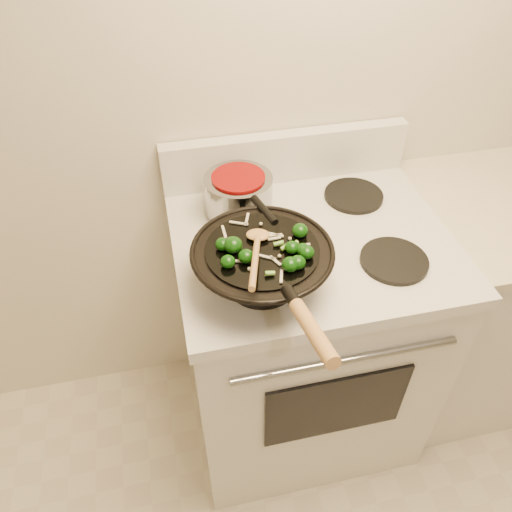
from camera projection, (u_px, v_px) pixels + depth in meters
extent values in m
plane|color=beige|center=(382.00, 49.00, 1.43)|extent=(3.50, 0.00, 3.50)
cube|color=silver|center=(302.00, 341.00, 1.73)|extent=(0.76, 0.64, 0.88)
cube|color=silver|center=(312.00, 242.00, 1.42)|extent=(0.78, 0.66, 0.04)
cube|color=silver|center=(286.00, 156.00, 1.57)|extent=(0.78, 0.05, 0.16)
cylinder|color=gray|center=(347.00, 361.00, 1.26)|extent=(0.60, 0.02, 0.02)
cube|color=black|center=(336.00, 407.00, 1.42)|extent=(0.42, 0.01, 0.28)
cylinder|color=black|center=(262.00, 282.00, 1.26)|extent=(0.18, 0.18, 0.01)
cylinder|color=black|center=(394.00, 261.00, 1.32)|extent=(0.18, 0.18, 0.01)
cylinder|color=black|center=(239.00, 211.00, 1.48)|extent=(0.18, 0.18, 0.01)
cylinder|color=black|center=(354.00, 196.00, 1.54)|extent=(0.18, 0.18, 0.01)
cube|color=white|center=(492.00, 300.00, 1.87)|extent=(0.86, 0.60, 0.88)
torus|color=black|center=(262.00, 250.00, 1.19)|extent=(0.35, 0.35, 0.01)
cylinder|color=black|center=(262.00, 250.00, 1.19)|extent=(0.27, 0.27, 0.01)
cylinder|color=black|center=(291.00, 296.00, 1.03)|extent=(0.03, 0.06, 0.04)
cylinder|color=#AC7D43|center=(313.00, 332.00, 0.93)|extent=(0.05, 0.19, 0.07)
ellipsoid|color=#0B3307|center=(246.00, 256.00, 1.15)|extent=(0.04, 0.04, 0.03)
cylinder|color=#4A802E|center=(251.00, 258.00, 1.15)|extent=(0.02, 0.02, 0.01)
ellipsoid|color=#0B3307|center=(290.00, 264.00, 1.13)|extent=(0.04, 0.04, 0.03)
ellipsoid|color=#0B3307|center=(292.00, 247.00, 1.17)|extent=(0.03, 0.03, 0.03)
ellipsoid|color=#0B3307|center=(233.00, 245.00, 1.17)|extent=(0.05, 0.05, 0.04)
cylinder|color=#4A802E|center=(239.00, 248.00, 1.18)|extent=(0.02, 0.02, 0.01)
ellipsoid|color=#0B3307|center=(228.00, 262.00, 1.13)|extent=(0.03, 0.03, 0.03)
ellipsoid|color=#0B3307|center=(300.00, 230.00, 1.21)|extent=(0.04, 0.04, 0.03)
ellipsoid|color=#0B3307|center=(303.00, 249.00, 1.17)|extent=(0.03, 0.03, 0.03)
cylinder|color=#4A802E|center=(307.00, 251.00, 1.17)|extent=(0.02, 0.02, 0.01)
ellipsoid|color=#0B3307|center=(222.00, 244.00, 1.18)|extent=(0.04, 0.04, 0.03)
ellipsoid|color=#0B3307|center=(307.00, 252.00, 1.16)|extent=(0.04, 0.04, 0.03)
ellipsoid|color=#0B3307|center=(298.00, 262.00, 1.13)|extent=(0.04, 0.04, 0.03)
cylinder|color=#4A802E|center=(302.00, 264.00, 1.14)|extent=(0.02, 0.01, 0.01)
cube|color=beige|center=(224.00, 232.00, 1.23)|extent=(0.01, 0.05, 0.00)
cube|color=beige|center=(273.00, 235.00, 1.22)|extent=(0.05, 0.01, 0.00)
cube|color=beige|center=(239.00, 223.00, 1.25)|extent=(0.05, 0.03, 0.00)
cube|color=beige|center=(300.00, 232.00, 1.23)|extent=(0.03, 0.03, 0.00)
cube|color=beige|center=(247.00, 219.00, 1.27)|extent=(0.02, 0.05, 0.00)
cube|color=beige|center=(275.00, 235.00, 1.22)|extent=(0.04, 0.03, 0.00)
cube|color=beige|center=(267.00, 257.00, 1.16)|extent=(0.04, 0.03, 0.00)
cube|color=beige|center=(241.00, 261.00, 1.15)|extent=(0.04, 0.02, 0.00)
cube|color=beige|center=(275.00, 261.00, 1.15)|extent=(0.02, 0.04, 0.00)
cube|color=beige|center=(274.00, 239.00, 1.21)|extent=(0.03, 0.01, 0.00)
cube|color=beige|center=(301.00, 245.00, 1.19)|extent=(0.04, 0.01, 0.00)
cube|color=beige|center=(281.00, 276.00, 1.11)|extent=(0.02, 0.04, 0.00)
cylinder|color=#5C9730|center=(270.00, 273.00, 1.12)|extent=(0.02, 0.03, 0.01)
cylinder|color=#5C9730|center=(285.00, 247.00, 1.18)|extent=(0.02, 0.02, 0.01)
cylinder|color=#5C9730|center=(295.00, 244.00, 1.19)|extent=(0.02, 0.02, 0.02)
cylinder|color=#5C9730|center=(279.00, 243.00, 1.19)|extent=(0.02, 0.02, 0.01)
cylinder|color=#5C9730|center=(296.00, 265.00, 1.14)|extent=(0.01, 0.02, 0.02)
sphere|color=#CABC8E|center=(279.00, 256.00, 1.16)|extent=(0.01, 0.01, 0.01)
sphere|color=#CABC8E|center=(254.00, 252.00, 1.17)|extent=(0.01, 0.01, 0.01)
sphere|color=#CABC8E|center=(249.00, 269.00, 1.13)|extent=(0.01, 0.01, 0.01)
sphere|color=#CABC8E|center=(290.00, 239.00, 1.21)|extent=(0.01, 0.01, 0.01)
sphere|color=#CABC8E|center=(261.00, 224.00, 1.25)|extent=(0.01, 0.01, 0.01)
ellipsoid|color=#AC7D43|center=(258.00, 235.00, 1.21)|extent=(0.07, 0.06, 0.02)
cylinder|color=#AC7D43|center=(255.00, 260.00, 1.10)|extent=(0.08, 0.23, 0.07)
cylinder|color=gray|center=(239.00, 194.00, 1.44)|extent=(0.20, 0.20, 0.11)
cylinder|color=#730605|center=(238.00, 177.00, 1.40)|extent=(0.15, 0.15, 0.01)
cylinder|color=black|center=(264.00, 210.00, 1.30)|extent=(0.05, 0.12, 0.02)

